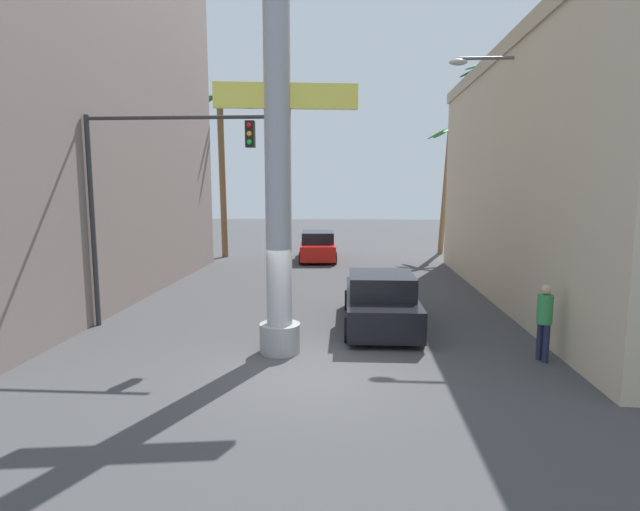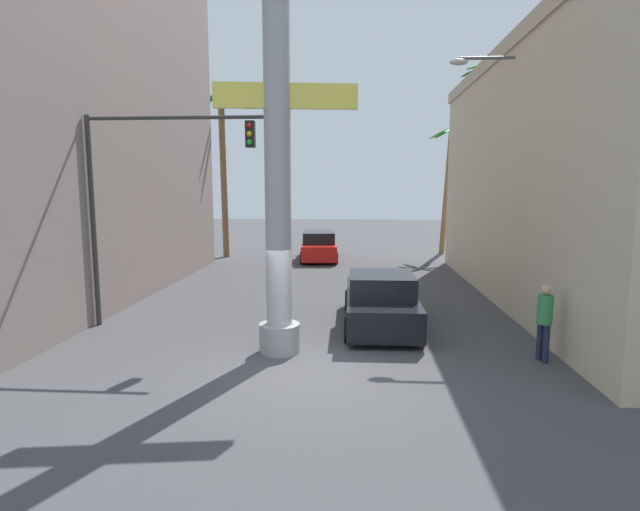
# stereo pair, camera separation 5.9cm
# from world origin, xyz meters

# --- Properties ---
(ground_plane) EXTENTS (86.31, 86.31, 0.00)m
(ground_plane) POSITION_xyz_m (0.00, 10.00, 0.00)
(ground_plane) COLOR #424244
(building_left) EXTENTS (6.22, 17.24, 14.08)m
(building_left) POSITION_xyz_m (-9.58, 7.39, 7.05)
(building_left) COLOR slate
(building_left) RESTS_ON ground
(building_right) EXTENTS (7.87, 17.92, 8.68)m
(building_right) POSITION_xyz_m (9.58, 7.54, 4.35)
(building_right) COLOR #C6B293
(building_right) RESTS_ON ground
(neon_sign_pole) EXTENTS (3.62, 0.98, 11.82)m
(neon_sign_pole) POSITION_xyz_m (-0.84, 1.40, 6.21)
(neon_sign_pole) COLOR #9E9EA3
(neon_sign_pole) RESTS_ON ground
(street_lamp) EXTENTS (2.73, 0.28, 7.99)m
(street_lamp) POSITION_xyz_m (6.03, 5.99, 4.80)
(street_lamp) COLOR #59595E
(street_lamp) RESTS_ON ground
(crossing_sign) EXTENTS (0.47, 0.47, 2.78)m
(crossing_sign) POSITION_xyz_m (6.02, 1.06, 1.81)
(crossing_sign) COLOR slate
(crossing_sign) RESTS_ON ground
(traffic_light_mast) EXTENTS (5.40, 0.32, 5.91)m
(traffic_light_mast) POSITION_xyz_m (-4.76, 3.43, 4.19)
(traffic_light_mast) COLOR #333333
(traffic_light_mast) RESTS_ON ground
(car_lead) EXTENTS (2.09, 4.94, 1.56)m
(car_lead) POSITION_xyz_m (1.69, 3.93, 0.70)
(car_lead) COLOR black
(car_lead) RESTS_ON ground
(car_far) EXTENTS (2.24, 4.77, 1.56)m
(car_far) POSITION_xyz_m (-1.02, 17.08, 0.74)
(car_far) COLOR black
(car_far) RESTS_ON ground
(palm_tree_far_left) EXTENTS (3.16, 3.25, 9.21)m
(palm_tree_far_left) POSITION_xyz_m (-6.41, 17.78, 5.84)
(palm_tree_far_left) COLOR brown
(palm_tree_far_left) RESTS_ON ground
(palm_tree_mid_right) EXTENTS (3.16, 3.16, 9.42)m
(palm_tree_mid_right) POSITION_xyz_m (6.89, 12.42, 5.82)
(palm_tree_mid_right) COLOR brown
(palm_tree_mid_right) RESTS_ON ground
(palm_tree_far_right) EXTENTS (2.74, 2.69, 7.51)m
(palm_tree_far_right) POSITION_xyz_m (6.43, 20.11, 4.88)
(palm_tree_far_right) COLOR brown
(palm_tree_far_right) RESTS_ON ground
(pedestrian_by_sign) EXTENTS (0.44, 0.44, 1.77)m
(pedestrian_by_sign) POSITION_xyz_m (5.23, 1.16, 1.03)
(pedestrian_by_sign) COLOR #1E233F
(pedestrian_by_sign) RESTS_ON ground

